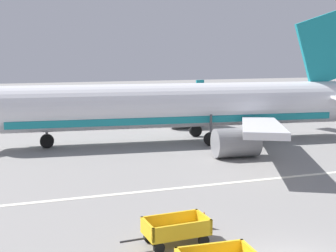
# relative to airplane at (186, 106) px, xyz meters

# --- Properties ---
(apron_stripe) EXTENTS (120.00, 0.36, 0.01)m
(apron_stripe) POSITION_rel_airplane_xyz_m (-4.99, -12.76, -3.05)
(apron_stripe) COLOR silver
(apron_stripe) RESTS_ON ground
(airplane) EXTENTS (37.67, 30.30, 11.34)m
(airplane) POSITION_rel_airplane_xyz_m (0.00, 0.00, 0.00)
(airplane) COLOR silver
(airplane) RESTS_ON ground
(baggage_cart_third_in_row) EXTENTS (3.58, 1.52, 1.07)m
(baggage_cart_third_in_row) POSITION_rel_airplane_xyz_m (-8.24, -19.95, -2.45)
(baggage_cart_third_in_row) COLOR gold
(baggage_cart_third_in_row) RESTS_ON ground
(traffic_cone_near_plane) EXTENTS (0.57, 0.57, 0.75)m
(traffic_cone_near_plane) POSITION_rel_airplane_xyz_m (-6.50, -18.74, -2.68)
(traffic_cone_near_plane) COLOR orange
(traffic_cone_near_plane) RESTS_ON ground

